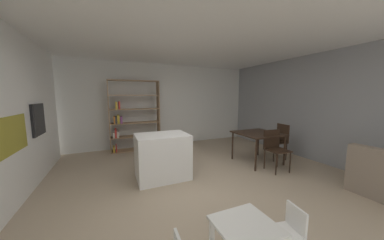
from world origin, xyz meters
name	(u,v)px	position (x,y,z in m)	size (l,w,h in m)	color
ground_plane	(196,186)	(0.00, 0.00, 0.00)	(9.27, 9.27, 0.00)	tan
ceiling_slab	(197,31)	(0.00, 0.00, 2.71)	(6.74, 6.43, 0.06)	white
back_partition	(156,105)	(0.00, 3.18, 1.34)	(6.74, 0.06, 2.68)	silver
right_partition_gray	(320,108)	(3.34, 0.00, 1.34)	(0.06, 6.43, 2.68)	gray
cabinet_niche_splashback	(7,137)	(-2.67, 0.31, 1.09)	(0.01, 1.18, 0.53)	#9E932D
built_in_oven	(38,119)	(-2.65, 1.46, 1.20)	(0.06, 0.62, 0.60)	black
kitchen_island	(162,156)	(-0.47, 0.59, 0.44)	(1.01, 0.74, 0.89)	white
open_bookshelf	(131,118)	(-0.84, 2.84, 0.99)	(1.44, 0.35, 2.09)	#997551
child_table	(246,234)	(-0.33, -1.76, 0.42)	(0.52, 0.50, 0.51)	white
child_chair_right	(289,230)	(0.21, -1.77, 0.30)	(0.31, 0.31, 0.54)	white
dining_table	(258,136)	(1.91, 0.53, 0.67)	(0.98, 0.98, 0.74)	black
dining_chair_near	(275,146)	(1.92, 0.01, 0.54)	(0.46, 0.46, 0.89)	black
dining_chair_window_side	(279,138)	(2.62, 0.51, 0.54)	(0.49, 0.45, 0.91)	black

